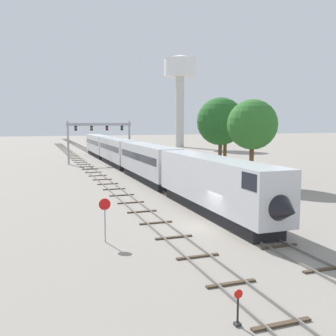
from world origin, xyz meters
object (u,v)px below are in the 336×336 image
object	(u,v)px
signal_gantry	(99,132)
trackside_tree_right	(221,122)
passenger_train	(129,155)
switch_stand	(238,313)
trackside_tree_left	(252,125)
trackside_tree_mid	(225,124)
water_tower	(180,75)
stop_sign	(105,214)

from	to	relation	value
signal_gantry	trackside_tree_right	xyz separation A→B (m)	(14.83, -20.41, 2.02)
passenger_train	trackside_tree_right	distance (m)	14.96
switch_stand	trackside_tree_left	distance (m)	35.29
trackside_tree_left	trackside_tree_mid	world-z (taller)	trackside_tree_mid
trackside_tree_left	passenger_train	bearing A→B (deg)	123.23
trackside_tree_right	water_tower	bearing A→B (deg)	74.50
passenger_train	stop_sign	bearing A→B (deg)	-106.18
signal_gantry	trackside_tree_left	bearing A→B (deg)	-66.70
trackside_tree_mid	water_tower	bearing A→B (deg)	75.71
stop_sign	trackside_tree_right	world-z (taller)	trackside_tree_right
switch_stand	signal_gantry	bearing A→B (deg)	85.44
water_tower	switch_stand	world-z (taller)	water_tower
stop_sign	switch_stand	bearing A→B (deg)	-76.51
switch_stand	stop_sign	distance (m)	12.50
passenger_train	trackside_tree_left	distance (m)	21.17
signal_gantry	water_tower	xyz separation A→B (m)	(31.70, 40.43, 16.39)
passenger_train	stop_sign	distance (m)	35.90
water_tower	trackside_tree_left	size ratio (longest dim) A/B	2.67
passenger_train	stop_sign	world-z (taller)	passenger_train
stop_sign	trackside_tree_left	distance (m)	27.95
switch_stand	stop_sign	xyz separation A→B (m)	(-2.90, 12.09, 1.35)
stop_sign	trackside_tree_right	xyz separation A→B (m)	(22.58, 28.27, 5.95)
trackside_tree_mid	signal_gantry	bearing A→B (deg)	132.35
water_tower	trackside_tree_right	distance (m)	64.75
switch_stand	trackside_tree_mid	xyz separation A→B (m)	(21.57, 42.42, 6.99)
passenger_train	switch_stand	size ratio (longest dim) A/B	54.22
passenger_train	trackside_tree_left	bearing A→B (deg)	-56.77
switch_stand	trackside_tree_right	xyz separation A→B (m)	(19.68, 40.36, 7.30)
signal_gantry	trackside_tree_right	world-z (taller)	trackside_tree_right
switch_stand	trackside_tree_right	size ratio (longest dim) A/B	0.13
water_tower	trackside_tree_right	size ratio (longest dim) A/B	2.46
switch_stand	passenger_train	bearing A→B (deg)	81.33
switch_stand	trackside_tree_mid	world-z (taller)	trackside_tree_mid
trackside_tree_right	signal_gantry	bearing A→B (deg)	126.00
trackside_tree_left	water_tower	bearing A→B (deg)	75.83
water_tower	trackside_tree_left	world-z (taller)	water_tower
stop_sign	trackside_tree_mid	bearing A→B (deg)	51.10
trackside_tree_left	trackside_tree_mid	distance (m)	13.49
passenger_train	trackside_tree_mid	size ratio (longest dim) A/B	7.48
trackside_tree_right	passenger_train	bearing A→B (deg)	153.76
water_tower	trackside_tree_mid	distance (m)	62.41
signal_gantry	stop_sign	xyz separation A→B (m)	(-7.75, -48.68, -3.93)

